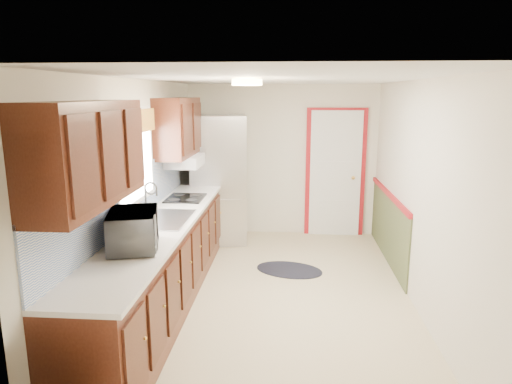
# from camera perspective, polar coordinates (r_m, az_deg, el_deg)

# --- Properties ---
(room_shell) EXTENTS (3.20, 5.20, 2.52)m
(room_shell) POSITION_cam_1_polar(r_m,az_deg,el_deg) (4.89, 2.65, -0.23)
(room_shell) COLOR #CCBC90
(room_shell) RESTS_ON ground
(kitchen_run) EXTENTS (0.63, 4.00, 2.20)m
(kitchen_run) POSITION_cam_1_polar(r_m,az_deg,el_deg) (4.90, -12.15, -5.17)
(kitchen_run) COLOR #3B170D
(kitchen_run) RESTS_ON ground
(back_wall_trim) EXTENTS (1.12, 2.30, 2.08)m
(back_wall_trim) POSITION_cam_1_polar(r_m,az_deg,el_deg) (7.17, 11.16, 1.00)
(back_wall_trim) COLOR maroon
(back_wall_trim) RESTS_ON ground
(ceiling_fixture) EXTENTS (0.30, 0.30, 0.06)m
(ceiling_fixture) POSITION_cam_1_polar(r_m,az_deg,el_deg) (4.60, -1.13, 13.56)
(ceiling_fixture) COLOR #FFD88C
(ceiling_fixture) RESTS_ON room_shell
(microwave) EXTENTS (0.47, 0.66, 0.40)m
(microwave) POSITION_cam_1_polar(r_m,az_deg,el_deg) (4.06, -15.08, -4.08)
(microwave) COLOR white
(microwave) RESTS_ON kitchen_run
(refrigerator) EXTENTS (0.90, 0.86, 1.94)m
(refrigerator) POSITION_cam_1_polar(r_m,az_deg,el_deg) (7.01, -4.56, 1.62)
(refrigerator) COLOR #B7B7BC
(refrigerator) RESTS_ON ground
(rug) EXTENTS (0.99, 0.78, 0.01)m
(rug) POSITION_cam_1_polar(r_m,az_deg,el_deg) (6.04, 4.18, -9.67)
(rug) COLOR black
(rug) RESTS_ON ground
(cooktop) EXTENTS (0.46, 0.55, 0.02)m
(cooktop) POSITION_cam_1_polar(r_m,az_deg,el_deg) (5.87, -8.81, -0.76)
(cooktop) COLOR black
(cooktop) RESTS_ON kitchen_run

